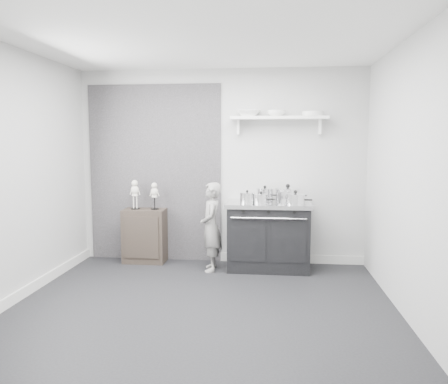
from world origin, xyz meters
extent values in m
plane|color=black|center=(0.00, 0.00, 0.00)|extent=(4.00, 4.00, 0.00)
cube|color=#B0AFAD|center=(0.00, 1.80, 1.35)|extent=(4.00, 0.02, 2.70)
cube|color=#B0AFAD|center=(0.00, -1.80, 1.35)|extent=(4.00, 0.02, 2.70)
cube|color=#B0AFAD|center=(-2.00, 0.00, 1.35)|extent=(0.02, 3.60, 2.70)
cube|color=#B0AFAD|center=(2.00, 0.00, 1.35)|extent=(0.02, 3.60, 2.70)
cube|color=silver|center=(0.00, 0.00, 2.70)|extent=(4.00, 3.60, 0.02)
cube|color=black|center=(-0.95, 1.79, 1.25)|extent=(1.90, 0.02, 2.50)
cube|color=silver|center=(1.00, 1.78, 0.06)|extent=(2.00, 0.03, 0.12)
cube|color=silver|center=(-1.98, 0.00, 0.06)|extent=(0.03, 3.60, 0.12)
cube|color=white|center=(0.80, 1.67, 2.02)|extent=(1.30, 0.26, 0.04)
cube|color=white|center=(0.25, 1.74, 1.90)|extent=(0.03, 0.12, 0.20)
cube|color=white|center=(1.35, 1.74, 1.90)|extent=(0.03, 0.12, 0.20)
cube|color=black|center=(0.68, 1.48, 0.42)|extent=(1.06, 0.64, 0.85)
cube|color=silver|center=(0.68, 1.48, 0.88)|extent=(1.12, 0.68, 0.05)
cube|color=black|center=(0.42, 1.16, 0.45)|extent=(0.45, 0.02, 0.55)
cube|color=black|center=(0.93, 1.16, 0.45)|extent=(0.45, 0.02, 0.55)
cylinder|color=silver|center=(0.68, 1.13, 0.74)|extent=(0.95, 0.02, 0.02)
cylinder|color=black|center=(0.36, 1.15, 0.83)|extent=(0.04, 0.03, 0.04)
cylinder|color=black|center=(0.68, 1.15, 0.83)|extent=(0.04, 0.03, 0.04)
cylinder|color=black|center=(1.00, 1.15, 0.83)|extent=(0.04, 0.03, 0.04)
cube|color=black|center=(-1.06, 1.61, 0.38)|extent=(0.58, 0.34, 0.76)
imported|color=gray|center=(-0.07, 1.30, 0.59)|extent=(0.34, 0.46, 1.17)
cylinder|color=white|center=(0.39, 1.38, 0.96)|extent=(0.19, 0.19, 0.12)
cylinder|color=white|center=(0.39, 1.38, 1.03)|extent=(0.19, 0.19, 0.02)
sphere|color=black|center=(0.39, 1.38, 1.05)|extent=(0.03, 0.03, 0.03)
cylinder|color=black|center=(0.53, 1.38, 0.96)|extent=(0.10, 0.02, 0.02)
cylinder|color=white|center=(0.62, 1.61, 0.98)|extent=(0.22, 0.22, 0.15)
cylinder|color=white|center=(0.62, 1.61, 1.06)|extent=(0.23, 0.23, 0.02)
sphere|color=black|center=(0.62, 1.61, 1.09)|extent=(0.04, 0.04, 0.04)
cylinder|color=black|center=(0.77, 1.61, 0.98)|extent=(0.10, 0.02, 0.02)
cylinder|color=white|center=(0.93, 1.58, 0.98)|extent=(0.32, 0.32, 0.16)
cylinder|color=white|center=(0.93, 1.58, 1.07)|extent=(0.33, 0.33, 0.02)
sphere|color=black|center=(0.93, 1.58, 1.11)|extent=(0.06, 0.06, 0.06)
cylinder|color=black|center=(1.13, 1.58, 0.98)|extent=(0.10, 0.02, 0.02)
cylinder|color=white|center=(1.01, 1.28, 0.97)|extent=(0.25, 0.25, 0.13)
cylinder|color=white|center=(1.01, 1.28, 1.04)|extent=(0.26, 0.26, 0.02)
sphere|color=black|center=(1.01, 1.28, 1.07)|extent=(0.04, 0.04, 0.04)
cylinder|color=black|center=(1.18, 1.28, 0.97)|extent=(0.10, 0.02, 0.02)
cylinder|color=white|center=(0.57, 1.34, 0.95)|extent=(0.18, 0.18, 0.10)
cylinder|color=white|center=(0.57, 1.34, 1.01)|extent=(0.19, 0.19, 0.02)
sphere|color=black|center=(0.57, 1.34, 1.04)|extent=(0.03, 0.03, 0.03)
cylinder|color=black|center=(0.71, 1.34, 0.95)|extent=(0.10, 0.02, 0.02)
imported|color=white|center=(0.39, 1.67, 2.08)|extent=(0.33, 0.33, 0.08)
imported|color=white|center=(0.76, 1.67, 2.08)|extent=(0.25, 0.25, 0.08)
cylinder|color=white|center=(1.24, 1.67, 2.07)|extent=(0.28, 0.28, 0.06)
camera|label=1|loc=(0.69, -4.30, 1.70)|focal=35.00mm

